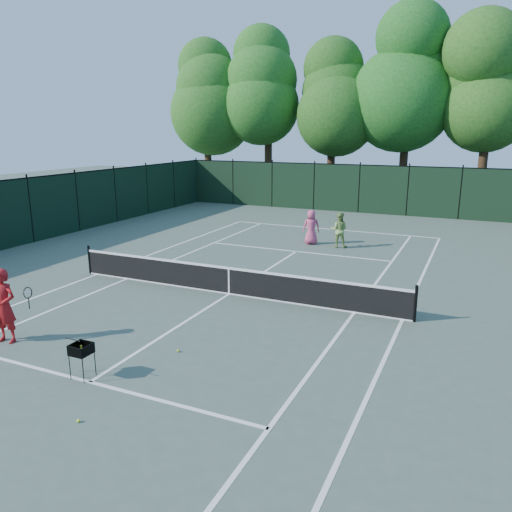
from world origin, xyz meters
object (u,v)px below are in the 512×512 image
at_px(player_green, 339,230).
at_px(coach, 4,306).
at_px(ball_hopper, 81,349).
at_px(player_pink, 311,227).
at_px(loose_ball_near_cart, 79,421).
at_px(loose_ball_midcourt, 178,351).

bearing_deg(player_green, coach, 61.11).
bearing_deg(ball_hopper, coach, 167.59).
bearing_deg(player_pink, loose_ball_near_cart, 68.75).
height_order(player_green, ball_hopper, player_green).
xyz_separation_m(coach, player_pink, (3.47, 13.69, -0.14)).
xyz_separation_m(player_green, loose_ball_midcourt, (-0.56, -12.35, -0.77)).
relative_size(player_green, ball_hopper, 2.06).
distance_m(player_green, ball_hopper, 14.36).
relative_size(player_green, loose_ball_near_cart, 23.55).
xyz_separation_m(coach, ball_hopper, (3.08, -0.66, -0.29)).
distance_m(coach, loose_ball_near_cart, 4.77).
xyz_separation_m(coach, loose_ball_midcourt, (4.25, 1.25, -0.91)).
bearing_deg(player_green, loose_ball_midcourt, 77.99).
xyz_separation_m(coach, player_green, (4.81, 13.60, -0.14)).
height_order(coach, player_pink, coach).
xyz_separation_m(player_pink, ball_hopper, (-0.39, -14.35, -0.16)).
xyz_separation_m(loose_ball_near_cart, loose_ball_midcourt, (0.02, 3.27, 0.00)).
height_order(loose_ball_near_cart, loose_ball_midcourt, same).
height_order(ball_hopper, loose_ball_midcourt, ball_hopper).
bearing_deg(player_pink, loose_ball_midcourt, 69.58).
bearing_deg(coach, ball_hopper, -20.83).
bearing_deg(loose_ball_near_cart, player_green, 87.85).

